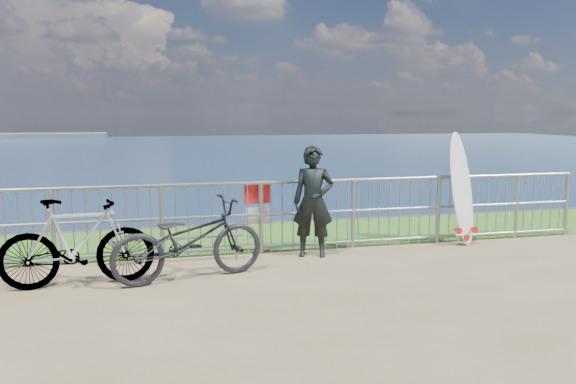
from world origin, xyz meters
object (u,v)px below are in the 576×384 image
object	(u,v)px
surfboard	(462,193)
bicycle_far	(77,243)
bicycle_near	(189,240)
surfer	(313,202)

from	to	relation	value
surfboard	bicycle_far	distance (m)	5.96
bicycle_near	surfboard	bearing A→B (deg)	-91.74
bicycle_far	surfboard	bearing A→B (deg)	-85.61
bicycle_far	bicycle_near	bearing A→B (deg)	-96.43
bicycle_near	bicycle_far	world-z (taller)	bicycle_far
surfboard	bicycle_near	xyz separation A→B (m)	(-4.51, -0.99, -0.33)
surfer	bicycle_near	bearing A→B (deg)	-139.28
surfer	bicycle_far	xyz separation A→B (m)	(-3.27, -0.75, -0.28)
surfer	surfboard	distance (m)	2.62
bicycle_near	surfer	bearing A→B (deg)	-81.63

